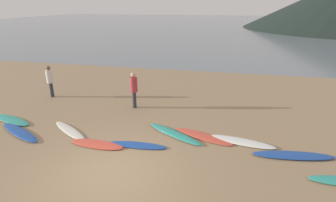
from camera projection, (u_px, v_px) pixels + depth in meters
name	position (u px, v px, depth m)	size (l,w,h in m)	color
ground_plane	(176.00, 84.00, 17.18)	(120.00, 120.00, 0.20)	#997C5B
ocean_water	(219.00, 24.00, 65.96)	(140.00, 100.00, 0.01)	slate
surfboard_0	(11.00, 120.00, 11.55)	(2.28, 0.56, 0.10)	teal
surfboard_1	(19.00, 132.00, 10.43)	(2.61, 0.50, 0.10)	#1E479E
surfboard_2	(69.00, 130.00, 10.60)	(2.30, 0.45, 0.07)	silver
surfboard_3	(97.00, 144.00, 9.56)	(2.05, 0.59, 0.08)	#D84C38
surfboard_4	(137.00, 145.00, 9.51)	(2.12, 0.47, 0.07)	#1E479E
surfboard_5	(174.00, 134.00, 10.32)	(2.63, 0.47, 0.10)	teal
surfboard_6	(203.00, 136.00, 10.13)	(2.41, 0.59, 0.07)	#D84C38
surfboard_7	(241.00, 142.00, 9.73)	(2.40, 0.56, 0.08)	white
surfboard_8	(293.00, 155.00, 8.84)	(2.64, 0.56, 0.10)	#1E479E
person_0	(50.00, 79.00, 14.19)	(0.34, 0.34, 1.70)	#2D2D38
person_1	(134.00, 87.00, 12.69)	(0.35, 0.35, 1.74)	#2D2D38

